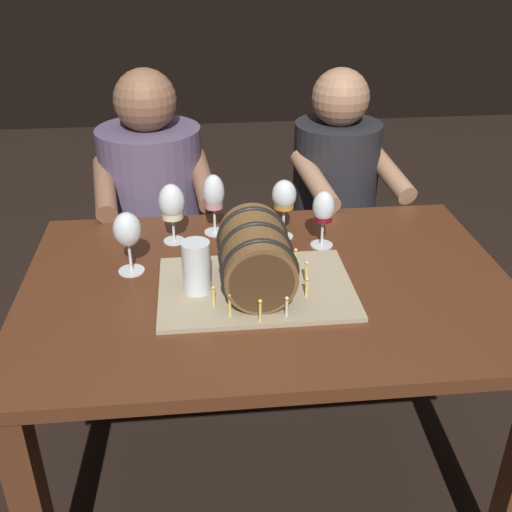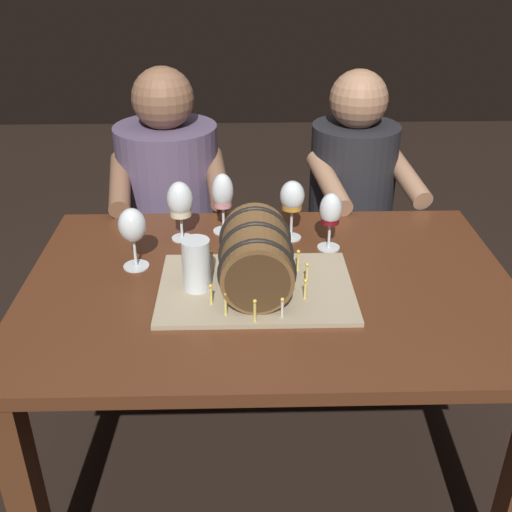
{
  "view_description": "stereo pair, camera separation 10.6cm",
  "coord_description": "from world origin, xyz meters",
  "views": [
    {
      "loc": [
        -0.18,
        -1.39,
        1.58
      ],
      "look_at": [
        -0.04,
        -0.04,
        0.84
      ],
      "focal_mm": 43.17,
      "sensor_mm": 36.0,
      "label": 1
    },
    {
      "loc": [
        -0.07,
        -1.4,
        1.58
      ],
      "look_at": [
        -0.04,
        -0.04,
        0.84
      ],
      "focal_mm": 43.17,
      "sensor_mm": 36.0,
      "label": 2
    }
  ],
  "objects": [
    {
      "name": "ground_plane",
      "position": [
        0.0,
        0.0,
        0.0
      ],
      "size": [
        8.0,
        8.0,
        0.0
      ],
      "primitive_type": "plane",
      "color": "black"
    },
    {
      "name": "person_seated_left",
      "position": [
        -0.34,
        0.7,
        0.55
      ],
      "size": [
        0.44,
        0.52,
        1.16
      ],
      "color": "#372D40",
      "rests_on": "ground"
    },
    {
      "name": "person_seated_right",
      "position": [
        0.34,
        0.7,
        0.52
      ],
      "size": [
        0.41,
        0.5,
        1.14
      ],
      "color": "black",
      "rests_on": "ground"
    },
    {
      "name": "wine_glass_empty",
      "position": [
        -0.37,
        0.09,
        0.86
      ],
      "size": [
        0.08,
        0.08,
        0.17
      ],
      "color": "white",
      "rests_on": "dining_table"
    },
    {
      "name": "barrel_cake",
      "position": [
        -0.04,
        -0.04,
        0.82
      ],
      "size": [
        0.5,
        0.35,
        0.2
      ],
      "color": "tan",
      "rests_on": "dining_table"
    },
    {
      "name": "wine_glass_red",
      "position": [
        0.18,
        0.19,
        0.85
      ],
      "size": [
        0.07,
        0.07,
        0.17
      ],
      "color": "white",
      "rests_on": "dining_table"
    },
    {
      "name": "wine_glass_rose",
      "position": [
        -0.13,
        0.31,
        0.86
      ],
      "size": [
        0.07,
        0.07,
        0.19
      ],
      "color": "white",
      "rests_on": "dining_table"
    },
    {
      "name": "wine_glass_amber",
      "position": [
        0.08,
        0.26,
        0.87
      ],
      "size": [
        0.07,
        0.07,
        0.18
      ],
      "color": "white",
      "rests_on": "dining_table"
    },
    {
      "name": "wine_glass_white",
      "position": [
        -0.25,
        0.26,
        0.86
      ],
      "size": [
        0.08,
        0.08,
        0.18
      ],
      "color": "white",
      "rests_on": "dining_table"
    },
    {
      "name": "dining_table",
      "position": [
        0.0,
        0.0,
        0.63
      ],
      "size": [
        1.3,
        0.89,
        0.74
      ],
      "color": "#562D19",
      "rests_on": "ground"
    },
    {
      "name": "beer_pint",
      "position": [
        -0.19,
        -0.04,
        0.8
      ],
      "size": [
        0.07,
        0.07,
        0.15
      ],
      "color": "white",
      "rests_on": "dining_table"
    }
  ]
}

